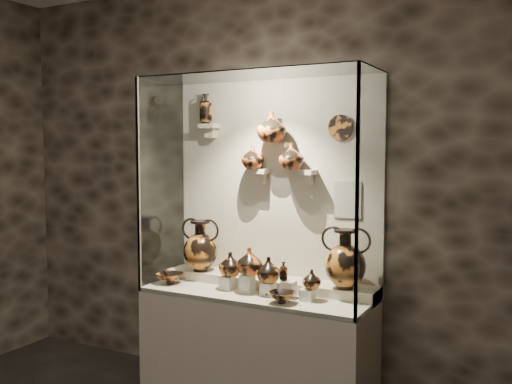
% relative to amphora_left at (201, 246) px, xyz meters
% --- Properties ---
extents(wall_back, '(5.00, 0.02, 3.20)m').
position_rel_amphora_left_xyz_m(wall_back, '(0.57, 0.19, 0.50)').
color(wall_back, '#2B221B').
rests_on(wall_back, ground).
extents(plinth, '(1.70, 0.60, 0.80)m').
position_rel_amphora_left_xyz_m(plinth, '(0.57, -0.13, -0.70)').
color(plinth, beige).
rests_on(plinth, floor).
extents(front_tier, '(1.68, 0.58, 0.03)m').
position_rel_amphora_left_xyz_m(front_tier, '(0.57, -0.13, -0.29)').
color(front_tier, beige).
rests_on(front_tier, plinth).
extents(rear_tier, '(1.70, 0.25, 0.10)m').
position_rel_amphora_left_xyz_m(rear_tier, '(0.57, 0.05, -0.25)').
color(rear_tier, beige).
rests_on(rear_tier, plinth).
extents(back_panel, '(1.70, 0.03, 1.60)m').
position_rel_amphora_left_xyz_m(back_panel, '(0.57, 0.19, 0.50)').
color(back_panel, beige).
rests_on(back_panel, plinth).
extents(glass_front, '(1.70, 0.01, 1.60)m').
position_rel_amphora_left_xyz_m(glass_front, '(0.57, -0.42, 0.50)').
color(glass_front, white).
rests_on(glass_front, plinth).
extents(glass_left, '(0.01, 0.60, 1.60)m').
position_rel_amphora_left_xyz_m(glass_left, '(-0.28, -0.13, 0.50)').
color(glass_left, white).
rests_on(glass_left, plinth).
extents(glass_right, '(0.01, 0.60, 1.60)m').
position_rel_amphora_left_xyz_m(glass_right, '(1.42, -0.13, 0.50)').
color(glass_right, white).
rests_on(glass_right, plinth).
extents(glass_top, '(1.70, 0.60, 0.01)m').
position_rel_amphora_left_xyz_m(glass_top, '(0.57, -0.13, 1.29)').
color(glass_top, white).
rests_on(glass_top, back_panel).
extents(frame_post_left, '(0.02, 0.02, 1.60)m').
position_rel_amphora_left_xyz_m(frame_post_left, '(-0.27, -0.42, 0.50)').
color(frame_post_left, gray).
rests_on(frame_post_left, plinth).
extents(frame_post_right, '(0.02, 0.02, 1.60)m').
position_rel_amphora_left_xyz_m(frame_post_right, '(1.41, -0.42, 0.50)').
color(frame_post_right, gray).
rests_on(frame_post_right, plinth).
extents(pedestal_a, '(0.09, 0.09, 0.10)m').
position_rel_amphora_left_xyz_m(pedestal_a, '(0.35, -0.18, -0.22)').
color(pedestal_a, beige).
rests_on(pedestal_a, front_tier).
extents(pedestal_b, '(0.09, 0.09, 0.13)m').
position_rel_amphora_left_xyz_m(pedestal_b, '(0.52, -0.18, -0.21)').
color(pedestal_b, beige).
rests_on(pedestal_b, front_tier).
extents(pedestal_c, '(0.09, 0.09, 0.09)m').
position_rel_amphora_left_xyz_m(pedestal_c, '(0.69, -0.18, -0.23)').
color(pedestal_c, beige).
rests_on(pedestal_c, front_tier).
extents(pedestal_d, '(0.09, 0.09, 0.12)m').
position_rel_amphora_left_xyz_m(pedestal_d, '(0.85, -0.18, -0.21)').
color(pedestal_d, beige).
rests_on(pedestal_d, front_tier).
extents(pedestal_e, '(0.09, 0.09, 0.08)m').
position_rel_amphora_left_xyz_m(pedestal_e, '(0.99, -0.18, -0.23)').
color(pedestal_e, beige).
rests_on(pedestal_e, front_tier).
extents(bracket_ul, '(0.14, 0.12, 0.04)m').
position_rel_amphora_left_xyz_m(bracket_ul, '(0.02, 0.11, 0.95)').
color(bracket_ul, beige).
rests_on(bracket_ul, back_panel).
extents(bracket_ca, '(0.14, 0.12, 0.04)m').
position_rel_amphora_left_xyz_m(bracket_ca, '(0.47, 0.11, 0.60)').
color(bracket_ca, beige).
rests_on(bracket_ca, back_panel).
extents(bracket_cb, '(0.10, 0.12, 0.04)m').
position_rel_amphora_left_xyz_m(bracket_cb, '(0.67, 0.11, 0.80)').
color(bracket_cb, beige).
rests_on(bracket_cb, back_panel).
extents(bracket_cc, '(0.14, 0.12, 0.04)m').
position_rel_amphora_left_xyz_m(bracket_cc, '(0.85, 0.11, 0.60)').
color(bracket_cc, beige).
rests_on(bracket_cc, back_panel).
extents(amphora_left, '(0.42, 0.42, 0.41)m').
position_rel_amphora_left_xyz_m(amphora_left, '(0.00, 0.00, 0.00)').
color(amphora_left, '#AC6121').
rests_on(amphora_left, rear_tier).
extents(amphora_right, '(0.37, 0.37, 0.42)m').
position_rel_amphora_left_xyz_m(amphora_right, '(1.20, -0.01, 0.01)').
color(amphora_right, '#AC6121').
rests_on(amphora_right, rear_tier).
extents(jug_a, '(0.20, 0.20, 0.18)m').
position_rel_amphora_left_xyz_m(jug_a, '(0.37, -0.16, -0.08)').
color(jug_a, '#AC6121').
rests_on(jug_a, pedestal_a).
extents(jug_b, '(0.25, 0.25, 0.20)m').
position_rel_amphora_left_xyz_m(jug_b, '(0.54, -0.18, -0.04)').
color(jug_b, '#AD4A1E').
rests_on(jug_b, pedestal_b).
extents(jug_c, '(0.23, 0.23, 0.18)m').
position_rel_amphora_left_xyz_m(jug_c, '(0.69, -0.17, -0.09)').
color(jug_c, '#AC6121').
rests_on(jug_c, pedestal_c).
extents(jug_e, '(0.15, 0.15, 0.14)m').
position_rel_amphora_left_xyz_m(jug_e, '(1.02, -0.16, -0.13)').
color(jug_e, '#AC6121').
rests_on(jug_e, pedestal_e).
extents(lekythos_small, '(0.08, 0.08, 0.15)m').
position_rel_amphora_left_xyz_m(lekythos_small, '(0.82, -0.19, -0.08)').
color(lekythos_small, '#AD4A1E').
rests_on(lekythos_small, pedestal_d).
extents(kylix_left, '(0.31, 0.29, 0.10)m').
position_rel_amphora_left_xyz_m(kylix_left, '(-0.13, -0.22, -0.22)').
color(kylix_left, '#AD4A1E').
rests_on(kylix_left, front_tier).
extents(kylix_right, '(0.29, 0.26, 0.09)m').
position_rel_amphora_left_xyz_m(kylix_right, '(0.86, -0.32, -0.23)').
color(kylix_right, '#AC6121').
rests_on(kylix_right, front_tier).
extents(lekythos_tall, '(0.14, 0.14, 0.27)m').
position_rel_amphora_left_xyz_m(lekythos_tall, '(-0.01, 0.11, 1.10)').
color(lekythos_tall, '#AC6121').
rests_on(lekythos_tall, bracket_ul).
extents(ovoid_vase_a, '(0.20, 0.20, 0.18)m').
position_rel_amphora_left_xyz_m(ovoid_vase_a, '(0.43, 0.08, 0.70)').
color(ovoid_vase_a, '#AD4A1E').
rests_on(ovoid_vase_a, bracket_ca).
extents(ovoid_vase_b, '(0.25, 0.25, 0.23)m').
position_rel_amphora_left_xyz_m(ovoid_vase_b, '(0.60, 0.05, 0.93)').
color(ovoid_vase_b, '#AD4A1E').
rests_on(ovoid_vase_b, bracket_cb).
extents(ovoid_vase_c, '(0.20, 0.20, 0.19)m').
position_rel_amphora_left_xyz_m(ovoid_vase_c, '(0.75, 0.07, 0.71)').
color(ovoid_vase_c, '#AD4A1E').
rests_on(ovoid_vase_c, bracket_cc).
extents(wall_plate, '(0.18, 0.02, 0.18)m').
position_rel_amphora_left_xyz_m(wall_plate, '(1.10, 0.16, 0.92)').
color(wall_plate, '#C06A25').
rests_on(wall_plate, back_panel).
extents(info_placard, '(0.20, 0.01, 0.26)m').
position_rel_amphora_left_xyz_m(info_placard, '(1.15, 0.17, 0.40)').
color(info_placard, beige).
rests_on(info_placard, back_panel).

